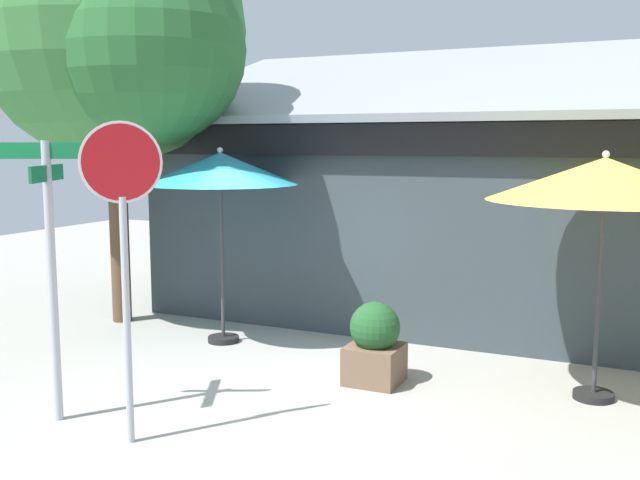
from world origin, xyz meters
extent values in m
cube|color=#9E9B93|center=(0.00, 0.00, -0.05)|extent=(28.00, 28.00, 0.10)
cube|color=#333D42|center=(0.75, 4.70, 1.60)|extent=(8.54, 4.26, 3.20)
cube|color=#999EA8|center=(0.75, 4.55, 3.83)|extent=(9.04, 4.80, 1.49)
cube|color=black|center=(0.75, 2.52, 2.85)|extent=(7.94, 0.16, 0.44)
cylinder|color=#A8AAB2|center=(-1.40, -1.65, 1.42)|extent=(0.09, 0.09, 2.84)
cube|color=#116B38|center=(-1.40, -1.65, 2.74)|extent=(0.81, 0.42, 0.16)
cube|color=#116B38|center=(-1.40, -1.65, 2.52)|extent=(0.42, 0.81, 0.16)
cube|color=white|center=(-0.97, -1.44, 2.74)|extent=(0.07, 0.06, 0.16)
cylinder|color=#A8AAB2|center=(-0.36, -1.79, 1.16)|extent=(0.07, 0.07, 2.33)
cylinder|color=white|center=(-0.36, -1.79, 2.64)|extent=(0.52, 0.55, 0.74)
cylinder|color=red|center=(-0.36, -1.79, 2.64)|extent=(0.49, 0.52, 0.69)
cylinder|color=black|center=(-1.45, 1.54, 0.04)|extent=(0.44, 0.44, 0.08)
cylinder|color=#333335|center=(-1.45, 1.54, 1.14)|extent=(0.05, 0.05, 2.29)
cone|color=#2D99BC|center=(-1.45, 1.54, 2.46)|extent=(2.15, 2.15, 0.44)
sphere|color=silver|center=(-1.45, 1.54, 2.71)|extent=(0.08, 0.08, 0.08)
cylinder|color=black|center=(3.52, 1.30, 0.04)|extent=(0.44, 0.44, 0.08)
cylinder|color=#333335|center=(3.52, 1.30, 1.12)|extent=(0.05, 0.05, 2.25)
cone|color=#EAD14C|center=(3.52, 1.30, 2.43)|extent=(2.48, 2.48, 0.46)
sphere|color=silver|center=(3.52, 1.30, 2.69)|extent=(0.08, 0.08, 0.08)
cylinder|color=brown|center=(-3.58, 1.91, 1.49)|extent=(0.30, 0.30, 2.99)
sphere|color=#387538|center=(-3.58, 1.91, 4.51)|extent=(4.04, 4.04, 4.04)
sphere|color=#28602D|center=(-2.46, 1.40, 4.10)|extent=(2.65, 2.65, 2.65)
cube|color=brown|center=(1.13, 0.79, 0.23)|extent=(0.62, 0.62, 0.45)
sphere|color=#1E4C23|center=(1.13, 0.79, 0.67)|extent=(0.59, 0.59, 0.59)
camera|label=1|loc=(4.05, -6.99, 2.82)|focal=40.82mm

